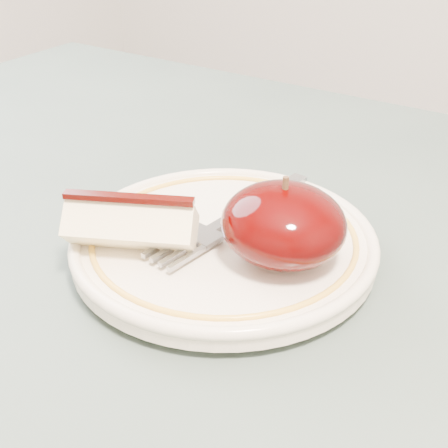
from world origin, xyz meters
The scene contains 5 objects.
table centered at (0.00, 0.00, 0.66)m, with size 0.90×0.90×0.75m.
plate centered at (0.08, 0.07, 0.76)m, with size 0.21×0.21×0.02m.
apple_half centered at (0.13, 0.07, 0.79)m, with size 0.08×0.08×0.06m.
apple_wedge centered at (0.04, 0.02, 0.79)m, with size 0.09×0.07×0.04m.
fork centered at (0.08, 0.09, 0.77)m, with size 0.04×0.16×0.00m.
Camera 1 is at (0.28, -0.24, 1.00)m, focal length 50.00 mm.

